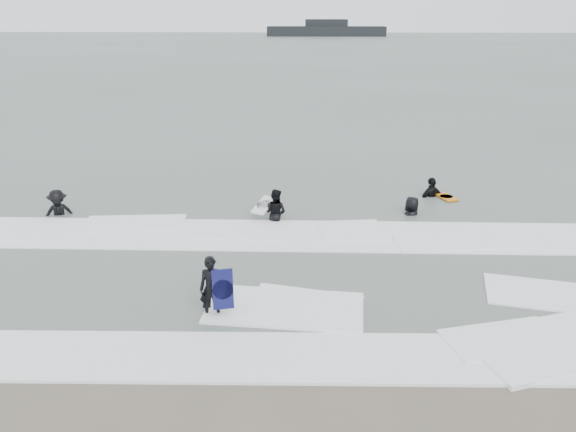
{
  "coord_description": "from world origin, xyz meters",
  "views": [
    {
      "loc": [
        0.49,
        -10.54,
        6.9
      ],
      "look_at": [
        0.0,
        5.0,
        1.1
      ],
      "focal_mm": 35.0,
      "sensor_mm": 36.0,
      "label": 1
    }
  ],
  "objects_px": {
    "surfer_wading": "(275,221)",
    "surfer_right_near": "(431,197)",
    "surfer_centre": "(213,318)",
    "surfer_breaker": "(59,217)",
    "surfer_right_far": "(411,215)",
    "vessel_horizon": "(326,30)"
  },
  "relations": [
    {
      "from": "vessel_horizon",
      "to": "surfer_centre",
      "type": "bearing_deg",
      "value": -92.95
    },
    {
      "from": "surfer_breaker",
      "to": "vessel_horizon",
      "type": "height_order",
      "value": "vessel_horizon"
    },
    {
      "from": "surfer_centre",
      "to": "surfer_breaker",
      "type": "bearing_deg",
      "value": 128.15
    },
    {
      "from": "surfer_right_far",
      "to": "vessel_horizon",
      "type": "relative_size",
      "value": 0.06
    },
    {
      "from": "surfer_centre",
      "to": "vessel_horizon",
      "type": "bearing_deg",
      "value": 80.94
    },
    {
      "from": "surfer_centre",
      "to": "surfer_right_near",
      "type": "xyz_separation_m",
      "value": [
        7.03,
        9.24,
        0.0
      ]
    },
    {
      "from": "surfer_right_near",
      "to": "surfer_right_far",
      "type": "distance_m",
      "value": 2.34
    },
    {
      "from": "surfer_wading",
      "to": "surfer_right_near",
      "type": "relative_size",
      "value": 0.88
    },
    {
      "from": "surfer_breaker",
      "to": "surfer_right_near",
      "type": "height_order",
      "value": "surfer_right_near"
    },
    {
      "from": "surfer_wading",
      "to": "surfer_right_near",
      "type": "bearing_deg",
      "value": -127.96
    },
    {
      "from": "surfer_wading",
      "to": "surfer_breaker",
      "type": "height_order",
      "value": "surfer_breaker"
    },
    {
      "from": "surfer_centre",
      "to": "surfer_breaker",
      "type": "distance_m",
      "value": 9.28
    },
    {
      "from": "surfer_centre",
      "to": "surfer_wading",
      "type": "bearing_deg",
      "value": 73.94
    },
    {
      "from": "surfer_wading",
      "to": "surfer_right_far",
      "type": "xyz_separation_m",
      "value": [
        4.78,
        0.72,
        0.0
      ]
    },
    {
      "from": "surfer_centre",
      "to": "vessel_horizon",
      "type": "relative_size",
      "value": 0.05
    },
    {
      "from": "surfer_wading",
      "to": "surfer_breaker",
      "type": "distance_m",
      "value": 7.61
    },
    {
      "from": "surfer_right_far",
      "to": "surfer_right_near",
      "type": "bearing_deg",
      "value": -172.98
    },
    {
      "from": "surfer_breaker",
      "to": "surfer_right_far",
      "type": "relative_size",
      "value": 1.0
    },
    {
      "from": "surfer_breaker",
      "to": "vessel_horizon",
      "type": "xyz_separation_m",
      "value": [
        13.58,
        131.05,
        1.5
      ]
    },
    {
      "from": "surfer_wading",
      "to": "surfer_centre",
      "type": "bearing_deg",
      "value": 106.88
    },
    {
      "from": "vessel_horizon",
      "to": "surfer_breaker",
      "type": "bearing_deg",
      "value": -95.92
    },
    {
      "from": "surfer_breaker",
      "to": "surfer_right_far",
      "type": "bearing_deg",
      "value": -15.62
    }
  ]
}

